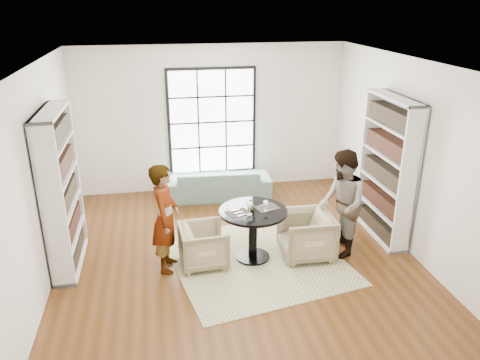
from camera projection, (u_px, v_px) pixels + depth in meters
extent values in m
plane|color=#572E14|center=(238.00, 257.00, 7.41)|extent=(6.00, 6.00, 0.00)
plane|color=silver|center=(212.00, 119.00, 9.61)|extent=(5.50, 0.00, 5.50)
plane|color=silver|center=(40.00, 180.00, 6.40)|extent=(0.00, 6.00, 6.00)
plane|color=silver|center=(410.00, 157.00, 7.33)|extent=(0.00, 6.00, 6.00)
plane|color=silver|center=(298.00, 282.00, 4.12)|extent=(5.50, 0.00, 5.50)
plane|color=white|center=(237.00, 64.00, 6.32)|extent=(6.00, 6.00, 0.00)
cube|color=black|center=(212.00, 122.00, 9.61)|extent=(1.82, 0.06, 2.22)
cube|color=white|center=(212.00, 122.00, 9.58)|extent=(1.70, 0.02, 2.10)
cube|color=#BBB38C|center=(257.00, 259.00, 7.32)|extent=(2.95, 2.95, 0.01)
cylinder|color=black|center=(253.00, 257.00, 7.38)|extent=(0.53, 0.53, 0.04)
cylinder|color=black|center=(253.00, 235.00, 7.24)|extent=(0.13, 0.13, 0.75)
cylinder|color=black|center=(253.00, 211.00, 7.09)|extent=(1.04, 1.04, 0.04)
imported|color=#769D9A|center=(218.00, 182.00, 9.55)|extent=(2.17, 0.97, 0.62)
imported|color=gray|center=(204.00, 245.00, 7.10)|extent=(0.75, 0.73, 0.64)
imported|color=#C5B68D|center=(306.00, 235.00, 7.32)|extent=(0.82, 0.79, 0.73)
imported|color=gray|center=(165.00, 218.00, 6.82)|extent=(0.50, 0.67, 1.66)
imported|color=gray|center=(342.00, 204.00, 7.23)|extent=(0.77, 0.92, 1.71)
cube|color=black|center=(238.00, 213.00, 6.99)|extent=(0.41, 0.36, 0.01)
cube|color=black|center=(267.00, 208.00, 7.16)|extent=(0.41, 0.36, 0.01)
cylinder|color=silver|center=(249.00, 214.00, 6.94)|extent=(0.08, 0.08, 0.01)
cylinder|color=silver|center=(250.00, 211.00, 6.91)|extent=(0.01, 0.01, 0.12)
sphere|color=maroon|center=(250.00, 205.00, 6.88)|extent=(0.09, 0.09, 0.09)
ellipsoid|color=white|center=(250.00, 205.00, 6.88)|extent=(0.10, 0.10, 0.11)
cylinder|color=silver|center=(266.00, 211.00, 7.05)|extent=(0.06, 0.06, 0.01)
cylinder|color=silver|center=(266.00, 208.00, 7.03)|extent=(0.01, 0.01, 0.10)
sphere|color=maroon|center=(266.00, 203.00, 7.00)|extent=(0.08, 0.08, 0.08)
ellipsoid|color=white|center=(266.00, 203.00, 7.00)|extent=(0.08, 0.08, 0.09)
imported|color=gray|center=(251.00, 204.00, 7.08)|extent=(0.20, 0.18, 0.19)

